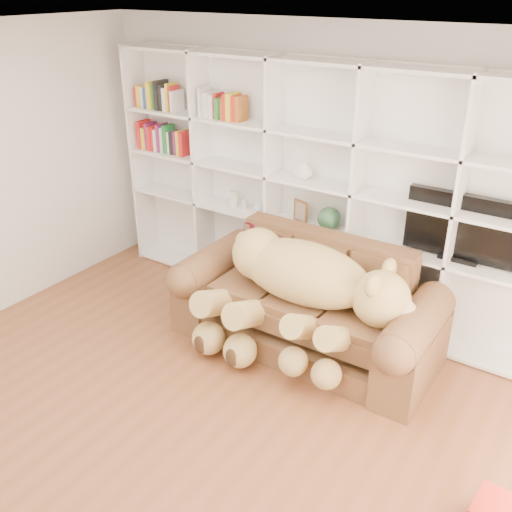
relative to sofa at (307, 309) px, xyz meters
The scene contains 14 objects.
floor 1.73m from the sofa, 101.12° to the right, with size 5.00×5.00×0.00m, color brown.
ceiling 2.88m from the sofa, 101.12° to the right, with size 5.00×5.00×0.00m, color white.
wall_back 1.34m from the sofa, 111.05° to the left, with size 5.00×0.02×2.70m, color silver.
bookshelf 1.31m from the sofa, 128.63° to the left, with size 4.43×0.35×2.40m.
sofa is the anchor object (origin of this frame).
teddy_bear 0.37m from the sofa, 84.80° to the right, with size 1.77×0.96×1.03m.
throw_pillow 0.72m from the sofa, 165.12° to the left, with size 0.43×0.14×0.43m, color #560E1F.
tv 1.49m from the sofa, 33.53° to the left, with size 0.97×0.18×0.57m.
picture_frame 1.01m from the sofa, 125.13° to the left, with size 0.17×0.03×0.22m, color brown.
green_vase 0.90m from the sofa, 103.22° to the left, with size 0.22×0.22×0.22m, color #2C5735.
figurine_tall 1.53m from the sofa, 152.57° to the left, with size 0.08×0.08×0.17m, color beige.
figurine_short 1.40m from the sofa, 149.75° to the left, with size 0.06×0.06×0.10m, color beige.
snow_globe 1.27m from the sofa, 145.42° to the left, with size 0.10×0.10×0.10m, color silver.
shelf_vase 1.31m from the sofa, 124.22° to the left, with size 0.18×0.18×0.19m, color white.
Camera 1 is at (2.35, -2.19, 3.00)m, focal length 40.00 mm.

